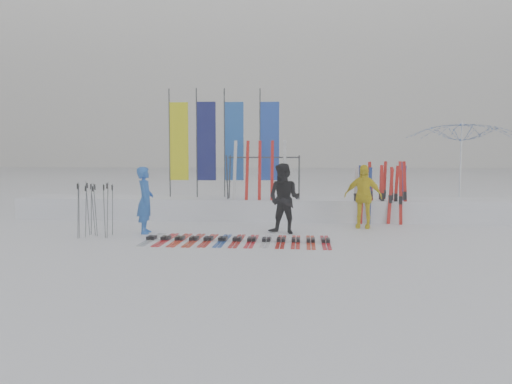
# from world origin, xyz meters

# --- Properties ---
(ground) EXTENTS (120.00, 120.00, 0.00)m
(ground) POSITION_xyz_m (0.00, 0.00, 0.00)
(ground) COLOR white
(ground) RESTS_ON ground
(snow_bank) EXTENTS (14.00, 1.60, 0.60)m
(snow_bank) POSITION_xyz_m (0.00, 4.60, 0.30)
(snow_bank) COLOR white
(snow_bank) RESTS_ON ground
(person_blue) EXTENTS (0.47, 0.63, 1.57)m
(person_blue) POSITION_xyz_m (-2.43, 1.62, 0.79)
(person_blue) COLOR blue
(person_blue) RESTS_ON ground
(person_black) EXTENTS (0.99, 0.89, 1.65)m
(person_black) POSITION_xyz_m (0.84, 1.88, 0.83)
(person_black) COLOR black
(person_black) RESTS_ON ground
(person_yellow) EXTENTS (1.00, 0.59, 1.61)m
(person_yellow) POSITION_xyz_m (2.79, 2.98, 0.80)
(person_yellow) COLOR yellow
(person_yellow) RESTS_ON ground
(tent_canopy) EXTENTS (3.33, 3.39, 2.92)m
(tent_canopy) POSITION_xyz_m (5.95, 5.45, 1.46)
(tent_canopy) COLOR white
(tent_canopy) RESTS_ON ground
(ski_row) EXTENTS (3.94, 1.69, 0.07)m
(ski_row) POSITION_xyz_m (-0.13, 0.74, 0.04)
(ski_row) COLOR #B2B4B9
(ski_row) RESTS_ON ground
(pole_cluster) EXTENTS (0.70, 0.63, 1.25)m
(pole_cluster) POSITION_xyz_m (-3.45, 1.05, 0.60)
(pole_cluster) COLOR #595B60
(pole_cluster) RESTS_ON ground
(feather_flags) EXTENTS (3.27, 0.24, 3.20)m
(feather_flags) POSITION_xyz_m (-1.13, 4.83, 2.24)
(feather_flags) COLOR #383A3F
(feather_flags) RESTS_ON ground
(ski_rack) EXTENTS (2.04, 0.80, 1.23)m
(ski_rack) POSITION_xyz_m (0.17, 4.20, 1.38)
(ski_rack) COLOR #383A3F
(ski_rack) RESTS_ON ground
(upright_skis) EXTENTS (1.44, 1.07, 1.68)m
(upright_skis) POSITION_xyz_m (3.52, 4.08, 0.79)
(upright_skis) COLOR red
(upright_skis) RESTS_ON ground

